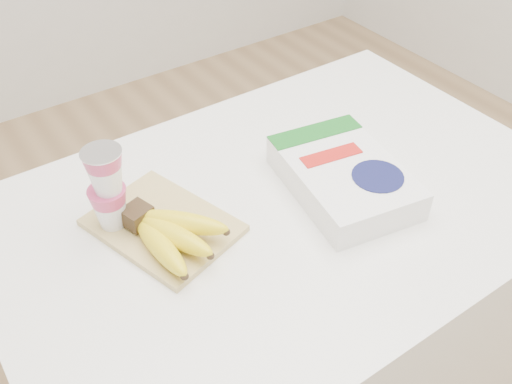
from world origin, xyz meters
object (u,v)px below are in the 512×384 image
table (281,329)px  cereal_box (344,177)px  cutting_board (163,225)px  yogurt_stack (107,187)px  bananas (169,233)px

table → cereal_box: 0.47m
table → cutting_board: bearing=164.3°
table → yogurt_stack: yogurt_stack is taller
yogurt_stack → cutting_board: bearing=-33.8°
table → cutting_board: 0.49m
yogurt_stack → cereal_box: 0.45m
cutting_board → bananas: bananas is taller
cutting_board → bananas: 0.06m
table → bananas: size_ratio=5.51×
bananas → cereal_box: 0.36m
table → cereal_box: cereal_box is taller
table → cereal_box: (0.11, -0.04, 0.45)m
cutting_board → table: bearing=-32.4°
cutting_board → cereal_box: size_ratio=0.81×
cutting_board → bananas: (-0.01, -0.05, 0.03)m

